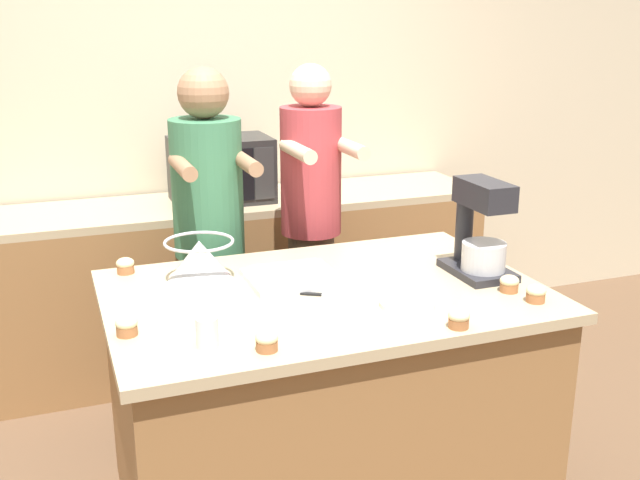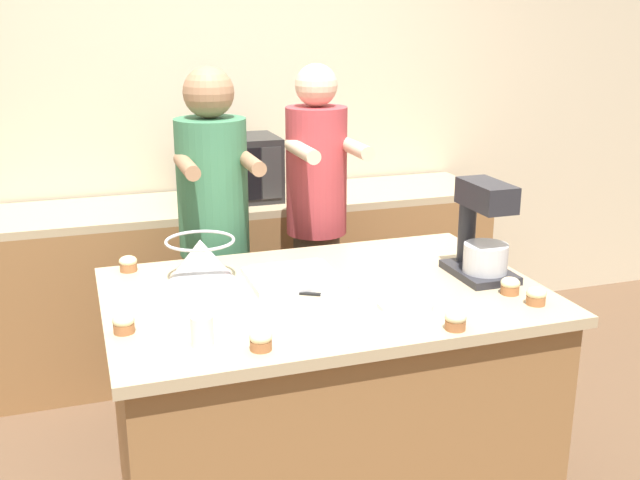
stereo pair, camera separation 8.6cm
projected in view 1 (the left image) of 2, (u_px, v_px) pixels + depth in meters
back_wall at (215, 113)px, 4.23m from camera, size 10.00×0.06×2.70m
island_counter at (325, 399)px, 2.90m from camera, size 1.60×1.07×0.91m
back_counter at (235, 280)px, 4.17m from camera, size 2.80×0.60×0.93m
person_left at (210, 241)px, 3.42m from camera, size 0.34×0.50×1.67m
person_right at (311, 229)px, 3.59m from camera, size 0.31×0.48×1.68m
stand_mixer at (480, 234)px, 2.90m from camera, size 0.20×0.30×0.38m
mixing_bowl at (200, 260)px, 2.84m from camera, size 0.27×0.27×0.16m
baking_tray at (293, 277)px, 2.86m from camera, size 0.34×0.30×0.04m
microwave_oven at (221, 170)px, 3.96m from camera, size 0.52×0.36×0.34m
drinking_glass at (207, 332)px, 2.29m from camera, size 0.07×0.07×0.09m
small_plate at (407, 304)px, 2.62m from camera, size 0.19×0.19×0.02m
knife at (326, 295)px, 2.72m from camera, size 0.20×0.12×0.01m
cupcake_0 at (459, 319)px, 2.43m from camera, size 0.07×0.07×0.06m
cupcake_1 at (127, 326)px, 2.38m from camera, size 0.07×0.07×0.06m
cupcake_2 at (536, 293)px, 2.65m from camera, size 0.07×0.07×0.06m
cupcake_3 at (125, 266)px, 2.95m from camera, size 0.07×0.07×0.06m
cupcake_4 at (509, 284)px, 2.75m from camera, size 0.07×0.07×0.06m
cupcake_5 at (267, 341)px, 2.27m from camera, size 0.07×0.07×0.06m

